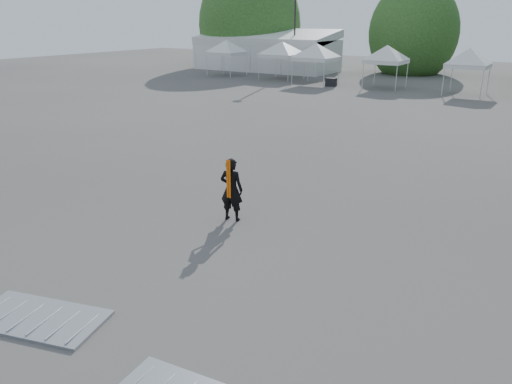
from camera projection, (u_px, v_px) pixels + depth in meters
The scene contains 13 objects.
ground at pixel (274, 212), 14.55m from camera, with size 120.00×120.00×0.00m, color #474442.
marquee at pixel (266, 51), 52.90m from camera, with size 15.00×6.25×4.23m.
light_pole_west at pixel (295, 13), 48.81m from camera, with size 0.60×0.25×10.30m.
tree_far_w at pixel (250, 25), 56.48m from camera, with size 4.80×4.80×7.30m.
tree_mid_w at pixel (413, 33), 49.06m from camera, with size 4.16×4.16×6.33m.
tent_a at pixel (226, 43), 47.53m from camera, with size 4.18×4.18×3.88m.
tent_b at pixel (282, 44), 44.86m from camera, with size 4.59×4.59×3.88m.
tent_c at pixel (317, 47), 41.37m from camera, with size 4.42×4.42×3.88m.
tent_d at pixel (387, 49), 38.81m from camera, with size 4.07×4.07×3.88m.
tent_e at pixel (470, 52), 35.38m from camera, with size 3.95×3.95×3.88m.
man at pixel (231, 189), 13.68m from camera, with size 0.72×0.55×1.78m.
barrier_left at pixel (38, 318), 9.34m from camera, with size 2.75×1.88×0.08m.
crate_west at pixel (331, 82), 40.98m from camera, with size 0.83×0.65×0.65m, color black.
Camera 1 is at (6.88, -11.67, 5.36)m, focal length 35.00 mm.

